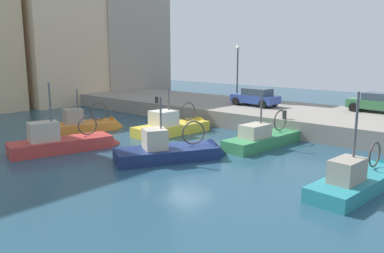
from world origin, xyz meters
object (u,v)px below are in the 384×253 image
(fishing_boat_yellow, at_px, (175,131))
(parked_car_green, at_px, (378,102))
(quay_streetlamp, at_px, (238,64))
(fishing_boat_orange, at_px, (88,128))
(fishing_boat_teal, at_px, (360,185))
(fishing_boat_green, at_px, (267,143))
(fishing_boat_red, at_px, (67,148))
(mooring_bollard_mid, at_px, (284,115))
(mooring_bollard_north, at_px, (157,100))
(fishing_boat_navy, at_px, (175,157))
(parked_car_blue, at_px, (256,97))

(fishing_boat_yellow, relative_size, parked_car_green, 1.63)
(parked_car_green, xyz_separation_m, quay_streetlamp, (-1.33, 11.31, 2.53))
(fishing_boat_orange, bearing_deg, fishing_boat_teal, -88.39)
(fishing_boat_green, height_order, fishing_boat_red, fishing_boat_red)
(fishing_boat_orange, bearing_deg, parked_car_green, -46.87)
(fishing_boat_teal, bearing_deg, quay_streetlamp, 49.90)
(fishing_boat_yellow, xyz_separation_m, mooring_bollard_mid, (3.76, -6.20, 1.31))
(fishing_boat_teal, distance_m, mooring_bollard_north, 20.21)
(fishing_boat_green, height_order, fishing_boat_yellow, fishing_boat_green)
(fishing_boat_yellow, relative_size, mooring_bollard_north, 11.62)
(parked_car_green, distance_m, mooring_bollard_north, 17.15)
(fishing_boat_orange, distance_m, fishing_boat_yellow, 6.33)
(fishing_boat_red, bearing_deg, fishing_boat_navy, -64.64)
(parked_car_blue, distance_m, mooring_bollard_mid, 6.27)
(fishing_boat_navy, xyz_separation_m, fishing_boat_green, (5.88, -2.00, 0.01))
(fishing_boat_red, bearing_deg, mooring_bollard_north, 21.68)
(fishing_boat_red, xyz_separation_m, quay_streetlamp, (16.93, 0.13, 4.30))
(fishing_boat_orange, xyz_separation_m, fishing_boat_green, (4.57, -11.81, -0.00))
(fishing_boat_green, height_order, parked_car_blue, fishing_boat_green)
(fishing_boat_teal, bearing_deg, mooring_bollard_north, 70.59)
(parked_car_green, bearing_deg, fishing_boat_orange, 133.13)
(fishing_boat_orange, relative_size, fishing_boat_navy, 0.92)
(fishing_boat_navy, relative_size, mooring_bollard_mid, 11.31)
(parked_car_green, bearing_deg, parked_car_blue, 109.12)
(parked_car_green, height_order, mooring_bollard_north, parked_car_green)
(fishing_boat_teal, xyz_separation_m, parked_car_blue, (10.77, 11.76, 1.80))
(fishing_boat_yellow, relative_size, quay_streetlamp, 1.32)
(fishing_boat_yellow, height_order, quay_streetlamp, quay_streetlamp)
(fishing_boat_orange, relative_size, fishing_boat_red, 0.88)
(mooring_bollard_mid, bearing_deg, mooring_bollard_north, 90.00)
(fishing_boat_orange, bearing_deg, fishing_boat_navy, -97.59)
(mooring_bollard_mid, bearing_deg, quay_streetlamp, 53.54)
(mooring_bollard_mid, xyz_separation_m, mooring_bollard_north, (0.00, 12.00, 0.00))
(fishing_boat_teal, height_order, fishing_boat_yellow, fishing_boat_teal)
(parked_car_blue, relative_size, mooring_bollard_mid, 7.19)
(fishing_boat_yellow, height_order, mooring_bollard_north, fishing_boat_yellow)
(fishing_boat_orange, bearing_deg, fishing_boat_yellow, -56.84)
(fishing_boat_navy, distance_m, mooring_bollard_mid, 8.80)
(fishing_boat_green, height_order, mooring_bollard_north, fishing_boat_green)
(mooring_bollard_north, bearing_deg, fishing_boat_orange, -176.06)
(fishing_boat_teal, distance_m, fishing_boat_red, 15.24)
(fishing_boat_yellow, bearing_deg, mooring_bollard_north, 57.03)
(fishing_boat_yellow, bearing_deg, fishing_boat_teal, -102.54)
(fishing_boat_red, height_order, parked_car_blue, fishing_boat_red)
(fishing_boat_navy, xyz_separation_m, mooring_bollard_north, (8.53, 10.30, 1.35))
(fishing_boat_navy, relative_size, fishing_boat_red, 0.96)
(fishing_boat_yellow, distance_m, fishing_boat_red, 7.64)
(fishing_boat_green, bearing_deg, fishing_boat_red, 137.84)
(fishing_boat_green, xyz_separation_m, quay_streetlamp, (8.30, 7.95, 4.32))
(fishing_boat_orange, distance_m, mooring_bollard_mid, 13.65)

